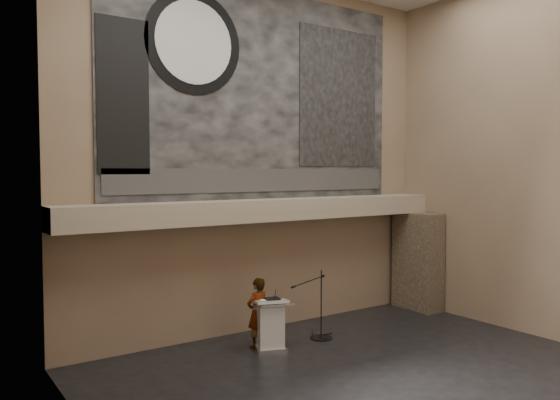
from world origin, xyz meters
TOP-DOWN VIEW (x-y plane):
  - floor at (0.00, 0.00)m, footprint 10.00×10.00m
  - wall_back at (0.00, 4.00)m, footprint 10.00×0.02m
  - wall_left at (-5.00, 0.00)m, footprint 0.02×8.00m
  - wall_right at (5.00, 0.00)m, footprint 0.02×8.00m
  - soffit at (0.00, 3.60)m, footprint 10.00×0.80m
  - sprinkler_left at (-1.60, 3.55)m, footprint 0.04×0.04m
  - sprinkler_right at (1.90, 3.55)m, footprint 0.04×0.04m
  - banner at (0.00, 3.97)m, footprint 8.00×0.05m
  - banner_text_strip at (0.00, 3.93)m, footprint 7.76×0.02m
  - banner_clock_rim at (-1.80, 3.93)m, footprint 2.30×0.02m
  - banner_clock_face at (-1.80, 3.91)m, footprint 1.84×0.02m
  - banner_building_print at (2.40, 3.93)m, footprint 2.60×0.02m
  - banner_brick_print at (-3.40, 3.93)m, footprint 1.10×0.02m
  - stone_pier at (4.65, 3.15)m, footprint 0.60×1.40m
  - lectern at (-0.74, 2.47)m, footprint 0.82×0.70m
  - binder at (-0.68, 2.49)m, footprint 0.35×0.31m
  - papers at (-0.82, 2.47)m, footprint 0.24×0.32m
  - speaker_person at (-0.86, 2.81)m, footprint 0.60×0.44m
  - mic_stand at (0.65, 2.51)m, footprint 1.52×0.84m

SIDE VIEW (x-z plane):
  - floor at x=0.00m, z-range 0.00..0.00m
  - mic_stand at x=0.65m, z-range -0.55..1.04m
  - lectern at x=-0.74m, z-range -0.01..1.12m
  - speaker_person at x=-0.86m, z-range 0.00..1.54m
  - papers at x=-0.82m, z-range 1.10..1.10m
  - binder at x=-0.68m, z-range 1.10..1.14m
  - stone_pier at x=4.65m, z-range 0.00..2.70m
  - sprinkler_left at x=-1.60m, z-range 2.64..2.70m
  - sprinkler_right at x=1.90m, z-range 2.64..2.70m
  - soffit at x=0.00m, z-range 2.70..3.20m
  - banner_text_strip at x=0.00m, z-range 3.38..3.93m
  - wall_back at x=0.00m, z-range 0.00..8.50m
  - wall_left at x=-5.00m, z-range 0.00..8.50m
  - wall_right at x=5.00m, z-range 0.00..8.50m
  - banner_brick_print at x=-3.40m, z-range 3.80..7.00m
  - banner at x=0.00m, z-range 3.20..8.20m
  - banner_building_print at x=2.40m, z-range 4.00..7.60m
  - banner_clock_rim at x=-1.80m, z-range 5.55..7.85m
  - banner_clock_face at x=-1.80m, z-range 5.78..7.62m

